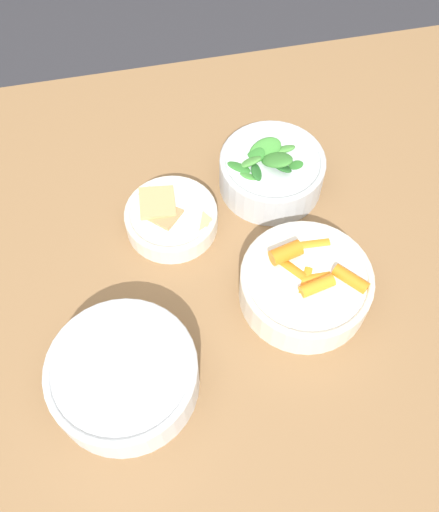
{
  "coord_description": "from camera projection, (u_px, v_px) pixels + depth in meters",
  "views": [
    {
      "loc": [
        -0.0,
        0.38,
        1.51
      ],
      "look_at": [
        -0.09,
        -0.04,
        0.8
      ],
      "focal_mm": 40.0,
      "sensor_mm": 36.0,
      "label": 1
    }
  ],
  "objects": [
    {
      "name": "bowl_cookies",
      "position": [
        170.0,
        218.0,
        0.87
      ],
      "size": [
        0.14,
        0.14,
        0.04
      ],
      "color": "silver",
      "rests_on": "dining_table"
    },
    {
      "name": "ground_plane",
      "position": [
        189.0,
        435.0,
        1.48
      ],
      "size": [
        10.0,
        10.0,
        0.0
      ],
      "primitive_type": "plane",
      "color": "#2D2D33"
    },
    {
      "name": "dining_table",
      "position": [
        170.0,
        331.0,
        0.91
      ],
      "size": [
        1.29,
        1.0,
        0.77
      ],
      "color": "olive",
      "rests_on": "ground_plane"
    },
    {
      "name": "bowl_greens",
      "position": [
        270.0,
        171.0,
        0.9
      ],
      "size": [
        0.17,
        0.17,
        0.09
      ],
      "color": "silver",
      "rests_on": "dining_table"
    },
    {
      "name": "bowl_carrots",
      "position": [
        304.0,
        284.0,
        0.8
      ],
      "size": [
        0.19,
        0.19,
        0.08
      ],
      "color": "silver",
      "rests_on": "dining_table"
    },
    {
      "name": "bowl_beans_hotdog",
      "position": [
        123.0,
        376.0,
        0.73
      ],
      "size": [
        0.19,
        0.19,
        0.06
      ],
      "color": "silver",
      "rests_on": "dining_table"
    }
  ]
}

